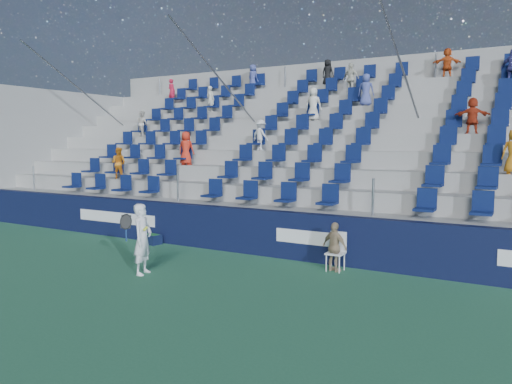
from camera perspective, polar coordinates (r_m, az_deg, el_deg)
ground at (r=10.86m, az=-8.53°, el=-10.17°), size 70.00×70.00×0.00m
sponsor_wall at (r=13.26m, az=0.03°, el=-4.57°), size 24.00×0.32×1.20m
grandstand at (r=17.66m, az=8.39°, el=2.93°), size 24.00×8.17×6.63m
tennis_player at (r=11.51m, az=-12.85°, el=-5.25°), size 0.69×0.67×1.60m
line_judge_chair at (r=11.78m, az=9.24°, el=-6.38°), size 0.40×0.41×0.89m
line_judge at (r=11.64m, az=8.99°, el=-6.22°), size 0.72×0.46×1.14m
ball_bin at (r=14.95m, az=-11.78°, el=-5.24°), size 0.57×0.43×0.29m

